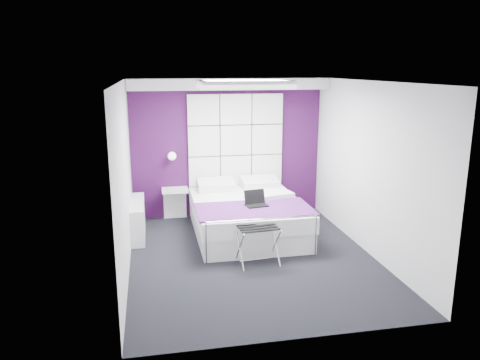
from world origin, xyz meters
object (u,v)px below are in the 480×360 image
Objects in this scene: wall_lamp at (172,156)px; laptop at (256,201)px; bed at (247,215)px; luggage_rack at (258,245)px; radiator at (138,219)px; nightstand at (175,190)px.

wall_lamp is 1.96m from laptop.
bed is 1.25m from luggage_rack.
luggage_rack is (-0.10, -1.25, -0.05)m from bed.
radiator is 2.11× the size of luggage_rack.
wall_lamp is 0.07× the size of bed.
bed is 0.53m from laptop.
radiator is 0.54× the size of bed.
wall_lamp reaches higher than laptop.
bed is at bearing 91.10° from laptop.
bed is (1.18, -1.02, -0.89)m from wall_lamp.
luggage_rack is (1.05, -2.23, -0.30)m from nightstand.
wall_lamp is at bearing 122.69° from laptop.
radiator is 1.84m from bed.
bed is at bearing -40.42° from nightstand.
laptop is at bearing -18.96° from radiator.
wall_lamp is at bearing 109.75° from luggage_rack.
radiator is 2.29m from luggage_rack.
luggage_rack is at bearing -41.19° from radiator.
laptop is (1.89, -0.65, 0.38)m from radiator.
laptop is at bearing 73.24° from luggage_rack.
luggage_rack is at bearing -109.86° from laptop.
wall_lamp is 2.68m from luggage_rack.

